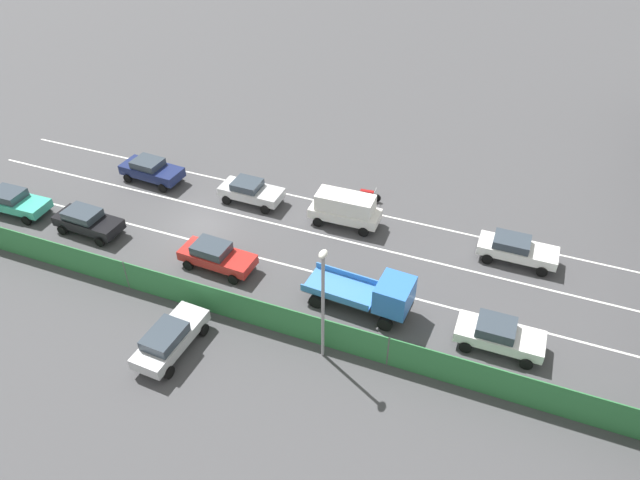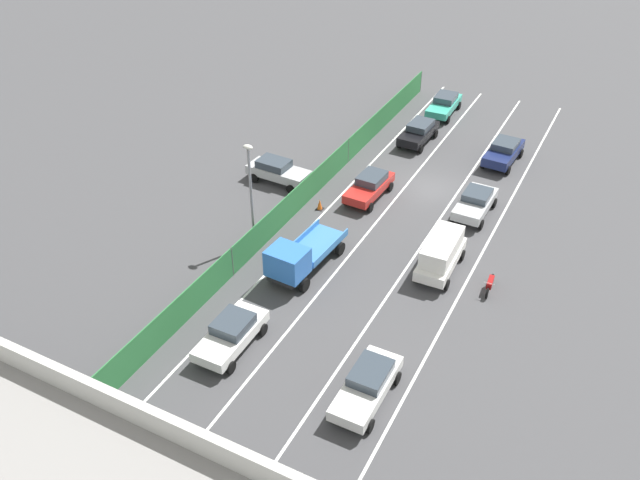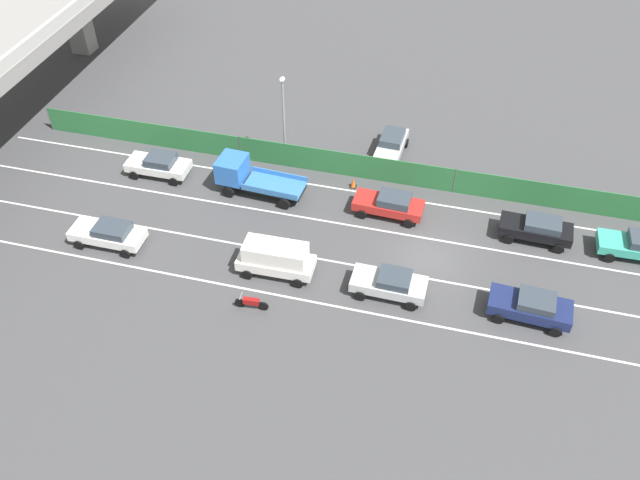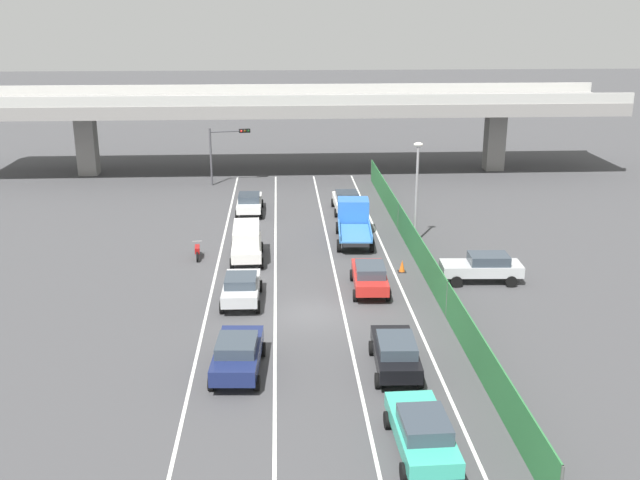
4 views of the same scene
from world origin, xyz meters
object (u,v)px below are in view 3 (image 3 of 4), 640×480
(car_van_white, at_px, (276,257))
(car_taxi_teal, at_px, (640,245))
(car_sedan_silver, at_px, (390,283))
(traffic_cone, at_px, (353,183))
(car_sedan_black, at_px, (537,228))
(street_lamp, at_px, (284,112))
(car_sedan_navy, at_px, (531,306))
(flatbed_truck_blue, at_px, (246,176))
(car_sedan_red, at_px, (390,204))
(car_sedan_white, at_px, (109,233))
(car_hatchback_white, at_px, (159,164))
(parked_wagon_silver, at_px, (391,145))
(motorcycle, at_px, (251,303))

(car_van_white, height_order, car_taxi_teal, car_van_white)
(car_sedan_silver, height_order, traffic_cone, car_sedan_silver)
(car_sedan_black, bearing_deg, street_lamp, 77.11)
(car_sedan_navy, height_order, flatbed_truck_blue, flatbed_truck_blue)
(car_sedan_red, bearing_deg, car_sedan_silver, -169.85)
(traffic_cone, bearing_deg, car_taxi_teal, -97.27)
(flatbed_truck_blue, bearing_deg, car_sedan_silver, -122.39)
(street_lamp, height_order, traffic_cone, street_lamp)
(car_taxi_teal, height_order, flatbed_truck_blue, flatbed_truck_blue)
(car_sedan_silver, xyz_separation_m, car_sedan_white, (-0.19, 17.44, 0.00))
(car_hatchback_white, relative_size, street_lamp, 0.65)
(car_sedan_black, relative_size, car_sedan_white, 0.97)
(car_sedan_silver, height_order, flatbed_truck_blue, flatbed_truck_blue)
(parked_wagon_silver, bearing_deg, car_hatchback_white, 112.51)
(motorcycle, relative_size, parked_wagon_silver, 0.43)
(car_van_white, height_order, street_lamp, street_lamp)
(car_sedan_white, bearing_deg, car_sedan_black, -74.53)
(flatbed_truck_blue, distance_m, street_lamp, 5.04)
(traffic_cone, bearing_deg, car_sedan_white, 125.04)
(car_sedan_black, bearing_deg, car_sedan_white, 105.47)
(flatbed_truck_blue, bearing_deg, motorcycle, -159.62)
(parked_wagon_silver, distance_m, street_lamp, 8.24)
(car_sedan_black, distance_m, traffic_cone, 12.36)
(car_taxi_teal, relative_size, car_sedan_red, 1.03)
(parked_wagon_silver, xyz_separation_m, street_lamp, (-2.55, 7.16, 3.18))
(car_taxi_teal, bearing_deg, parked_wagon_silver, 68.07)
(motorcycle, distance_m, parked_wagon_silver, 17.18)
(car_sedan_silver, height_order, car_sedan_navy, car_sedan_navy)
(car_van_white, bearing_deg, traffic_cone, -16.16)
(car_sedan_black, distance_m, car_sedan_red, 9.23)
(motorcycle, height_order, parked_wagon_silver, parked_wagon_silver)
(car_hatchback_white, xyz_separation_m, car_sedan_white, (-7.31, -0.01, -0.01))
(car_van_white, xyz_separation_m, parked_wagon_silver, (13.37, -4.48, -0.31))
(car_sedan_silver, relative_size, flatbed_truck_blue, 0.72)
(car_sedan_black, distance_m, street_lamp, 18.19)
(car_hatchback_white, bearing_deg, flatbed_truck_blue, -91.15)
(car_sedan_red, height_order, car_sedan_white, car_sedan_red)
(car_sedan_white, distance_m, flatbed_truck_blue, 9.65)
(car_hatchback_white, distance_m, traffic_cone, 13.49)
(car_sedan_red, bearing_deg, motorcycle, 148.60)
(car_hatchback_white, bearing_deg, street_lamp, -64.98)
(car_sedan_navy, relative_size, motorcycle, 2.34)
(car_sedan_black, bearing_deg, flatbed_truck_blue, 89.59)
(car_sedan_black, relative_size, flatbed_truck_blue, 0.75)
(traffic_cone, bearing_deg, car_sedan_black, -100.71)
(car_sedan_red, distance_m, flatbed_truck_blue, 9.78)
(car_van_white, distance_m, flatbed_truck_blue, 8.15)
(car_taxi_teal, height_order, parked_wagon_silver, parked_wagon_silver)
(car_sedan_white, xyz_separation_m, parked_wagon_silver, (13.59, -15.14, 0.03))
(street_lamp, bearing_deg, traffic_cone, -107.71)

